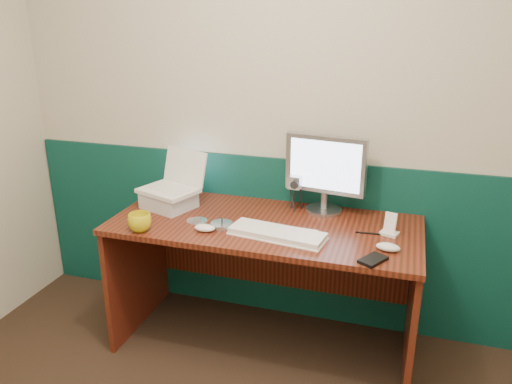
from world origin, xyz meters
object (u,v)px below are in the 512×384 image
(mug, at_px, (140,222))
(monitor, at_px, (325,174))
(keyboard, at_px, (277,234))
(laptop, at_px, (167,171))
(camcorder, at_px, (296,191))
(desk, at_px, (264,286))

(mug, bearing_deg, monitor, 32.67)
(keyboard, bearing_deg, mug, -160.38)
(laptop, height_order, camcorder, laptop)
(desk, relative_size, keyboard, 3.42)
(monitor, distance_m, mug, 1.01)
(camcorder, bearing_deg, monitor, 11.79)
(desk, height_order, camcorder, camcorder)
(mug, relative_size, camcorder, 0.53)
(monitor, relative_size, keyboard, 0.93)
(desk, height_order, laptop, laptop)
(laptop, relative_size, mug, 2.54)
(desk, relative_size, monitor, 3.66)
(laptop, xyz_separation_m, monitor, (0.84, 0.20, 0.00))
(laptop, height_order, monitor, monitor)
(keyboard, height_order, camcorder, camcorder)
(desk, xyz_separation_m, laptop, (-0.57, 0.05, 0.59))
(desk, height_order, keyboard, keyboard)
(keyboard, bearing_deg, camcorder, 97.63)
(desk, distance_m, monitor, 0.70)
(keyboard, bearing_deg, monitor, 76.48)
(laptop, distance_m, monitor, 0.87)
(mug, bearing_deg, camcorder, 37.45)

